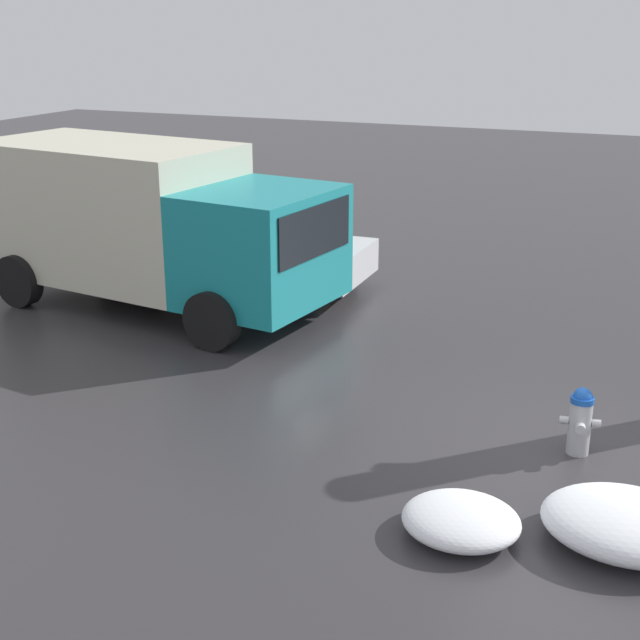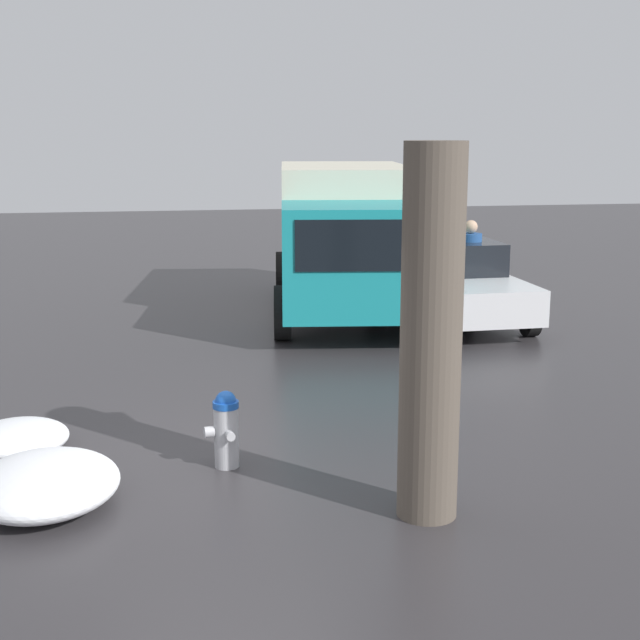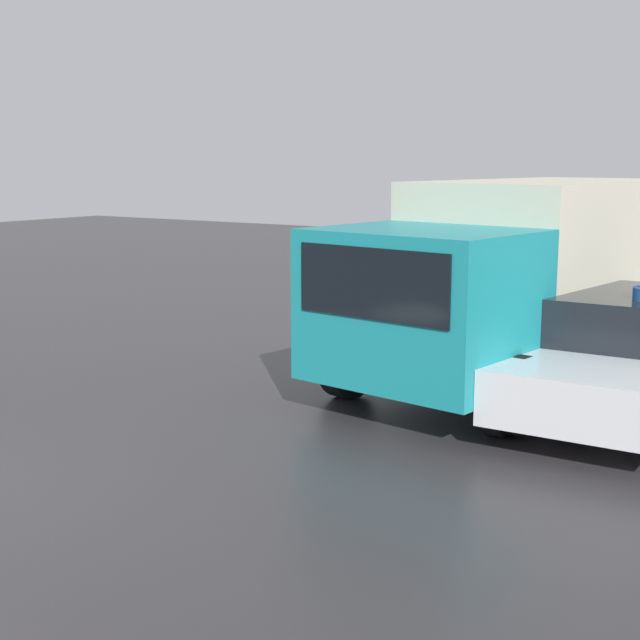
{
  "view_description": "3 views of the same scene",
  "coord_description": "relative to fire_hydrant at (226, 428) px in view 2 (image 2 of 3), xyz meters",
  "views": [
    {
      "loc": [
        -0.86,
        9.55,
        4.73
      ],
      "look_at": [
        3.45,
        -0.61,
        0.95
      ],
      "focal_mm": 50.0,
      "sensor_mm": 36.0,
      "label": 1
    },
    {
      "loc": [
        -8.64,
        0.55,
        3.38
      ],
      "look_at": [
        3.31,
        -1.55,
        0.78
      ],
      "focal_mm": 50.0,
      "sensor_mm": 36.0,
      "label": 2
    },
    {
      "loc": [
        -3.94,
        -7.12,
        3.0
      ],
      "look_at": [
        3.69,
        -2.07,
        1.35
      ],
      "focal_mm": 50.0,
      "sensor_mm": 36.0,
      "label": 3
    }
  ],
  "objects": [
    {
      "name": "ground_plane",
      "position": [
        0.0,
        -0.0,
        -0.41
      ],
      "size": [
        60.0,
        60.0,
        0.0
      ],
      "primitive_type": "plane",
      "color": "#333033"
    },
    {
      "name": "snow_pile_curbside",
      "position": [
        -0.67,
        1.71,
        -0.2
      ],
      "size": [
        1.6,
        1.36,
        0.42
      ],
      "color": "white",
      "rests_on": "ground_plane"
    },
    {
      "name": "tree_trunk",
      "position": [
        -1.46,
        -1.68,
        1.25
      ],
      "size": [
        0.82,
        0.54,
        3.29
      ],
      "color": "brown",
      "rests_on": "ground_plane"
    },
    {
      "name": "pedestrian",
      "position": [
        6.31,
        -4.78,
        0.58
      ],
      "size": [
        0.4,
        0.4,
        1.83
      ],
      "rotation": [
        0.0,
        0.0,
        1.44
      ],
      "color": "#23232D",
      "rests_on": "ground_plane"
    },
    {
      "name": "fire_hydrant",
      "position": [
        0.0,
        0.0,
        0.0
      ],
      "size": [
        0.46,
        0.36,
        0.8
      ],
      "rotation": [
        0.0,
        0.0,
        1.72
      ],
      "color": "#B7B7BC",
      "rests_on": "ground_plane"
    },
    {
      "name": "snow_pile_by_hydrant",
      "position": [
        0.8,
        2.17,
        -0.26
      ],
      "size": [
        1.15,
        1.08,
        0.31
      ],
      "color": "white",
      "rests_on": "ground_plane"
    },
    {
      "name": "delivery_truck",
      "position": [
        7.52,
        -2.79,
        1.08
      ],
      "size": [
        6.52,
        3.31,
        2.71
      ],
      "rotation": [
        0.0,
        0.0,
        1.44
      ],
      "color": "teal",
      "rests_on": "ground_plane"
    },
    {
      "name": "parked_car",
      "position": [
        6.61,
        -4.45,
        0.33
      ],
      "size": [
        4.52,
        2.13,
        1.45
      ],
      "rotation": [
        0.0,
        0.0,
        1.59
      ],
      "color": "silver",
      "rests_on": "ground_plane"
    }
  ]
}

